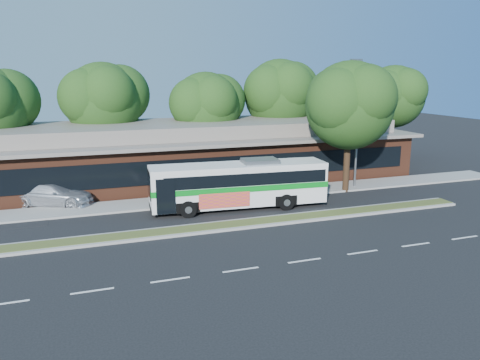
% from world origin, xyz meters
% --- Properties ---
extents(ground, '(120.00, 120.00, 0.00)m').
position_xyz_m(ground, '(0.00, 0.00, 0.00)').
color(ground, black).
rests_on(ground, ground).
extents(median_strip, '(26.00, 1.10, 0.15)m').
position_xyz_m(median_strip, '(0.00, 0.60, 0.07)').
color(median_strip, '#435222').
rests_on(median_strip, ground).
extents(sidewalk, '(44.00, 2.60, 0.12)m').
position_xyz_m(sidewalk, '(0.00, 6.40, 0.06)').
color(sidewalk, gray).
rests_on(sidewalk, ground).
extents(plaza_building, '(33.20, 11.20, 4.45)m').
position_xyz_m(plaza_building, '(0.00, 12.99, 2.13)').
color(plaza_building, '#5A2D1C').
rests_on(plaza_building, ground).
extents(lamp_post, '(0.93, 0.18, 9.07)m').
position_xyz_m(lamp_post, '(9.56, 6.00, 4.90)').
color(lamp_post, slate).
rests_on(lamp_post, ground).
extents(tree_bg_b, '(6.69, 6.00, 9.00)m').
position_xyz_m(tree_bg_b, '(-6.57, 16.14, 6.14)').
color(tree_bg_b, black).
rests_on(tree_bg_b, ground).
extents(tree_bg_c, '(6.24, 5.60, 8.26)m').
position_xyz_m(tree_bg_c, '(1.40, 15.13, 5.59)').
color(tree_bg_c, black).
rests_on(tree_bg_c, ground).
extents(tree_bg_d, '(6.91, 6.20, 9.37)m').
position_xyz_m(tree_bg_d, '(8.45, 16.15, 6.42)').
color(tree_bg_d, black).
rests_on(tree_bg_d, ground).
extents(tree_bg_e, '(6.47, 5.80, 8.50)m').
position_xyz_m(tree_bg_e, '(14.42, 15.14, 5.74)').
color(tree_bg_e, black).
rests_on(tree_bg_e, ground).
extents(tree_bg_f, '(6.69, 6.00, 8.92)m').
position_xyz_m(tree_bg_f, '(20.43, 16.14, 6.06)').
color(tree_bg_f, black).
rests_on(tree_bg_f, ground).
extents(transit_bus, '(10.91, 3.13, 3.02)m').
position_xyz_m(transit_bus, '(0.01, 3.79, 1.68)').
color(transit_bus, silver).
rests_on(transit_bus, ground).
extents(sedan, '(5.45, 3.96, 1.47)m').
position_xyz_m(sedan, '(-10.83, 8.25, 0.73)').
color(sedan, silver).
rests_on(sedan, ground).
extents(sidewalk_tree, '(6.66, 5.97, 8.98)m').
position_xyz_m(sidewalk_tree, '(8.85, 5.44, 6.14)').
color(sidewalk_tree, black).
rests_on(sidewalk_tree, ground).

